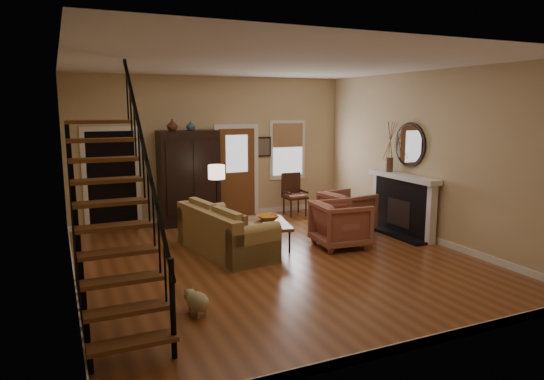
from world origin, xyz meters
name	(u,v)px	position (x,y,z in m)	size (l,w,h in m)	color
room	(220,163)	(-0.41, 1.76, 1.51)	(7.00, 7.33, 3.30)	brown
staircase	(112,192)	(-2.78, -1.30, 1.60)	(0.94, 2.80, 3.20)	brown
fireplace	(404,199)	(3.13, 0.50, 0.74)	(0.33, 1.95, 2.30)	black
armoire	(189,178)	(-0.70, 3.15, 1.05)	(1.30, 0.60, 2.10)	black
vase_a	(172,125)	(-1.05, 3.05, 2.22)	(0.24, 0.24, 0.25)	#4C2619
vase_b	(191,126)	(-0.65, 3.05, 2.21)	(0.20, 0.20, 0.21)	#334C60
sofa	(226,230)	(-0.66, 0.75, 0.41)	(0.94, 2.18, 0.81)	#A4874A
coffee_table	(269,234)	(0.22, 0.83, 0.23)	(0.70, 1.20, 0.46)	brown
bowl	(268,218)	(0.27, 0.98, 0.51)	(0.41, 0.41, 0.10)	orange
books	(269,225)	(0.10, 0.53, 0.49)	(0.22, 0.30, 0.06)	beige
armchair_left	(341,224)	(1.43, 0.22, 0.43)	(0.92, 0.95, 0.86)	maroon
armchair_right	(347,212)	(2.16, 1.12, 0.43)	(0.92, 0.94, 0.86)	maroon
floor_lamp	(217,201)	(-0.46, 1.87, 0.73)	(0.34, 0.34, 1.46)	black
side_chair	(295,195)	(1.85, 2.95, 0.51)	(0.54, 0.54, 1.02)	#351C10
dog	(198,303)	(-1.85, -1.65, 0.15)	(0.25, 0.42, 0.31)	#C3B685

